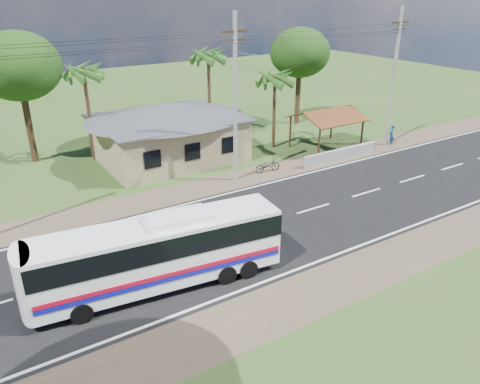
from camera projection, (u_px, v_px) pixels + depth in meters
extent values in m
plane|color=#2A4A1A|center=(251.00, 228.00, 25.99)|extent=(120.00, 120.00, 0.00)
cube|color=black|center=(251.00, 227.00, 25.99)|extent=(120.00, 10.00, 0.02)
cube|color=brown|center=(197.00, 189.00, 31.02)|extent=(120.00, 3.00, 0.01)
cube|color=brown|center=(331.00, 285.00, 20.96)|extent=(120.00, 3.00, 0.01)
cube|color=silver|center=(210.00, 198.00, 29.62)|extent=(120.00, 0.15, 0.01)
cube|color=silver|center=(306.00, 266.00, 22.34)|extent=(120.00, 0.15, 0.01)
cube|color=silver|center=(251.00, 227.00, 25.98)|extent=(120.00, 0.15, 0.01)
cube|color=tan|center=(169.00, 139.00, 35.91)|extent=(10.00, 8.00, 3.20)
cube|color=#4C4F54|center=(167.00, 118.00, 35.25)|extent=(10.60, 8.60, 0.10)
pyramid|color=#4C4F54|center=(166.00, 103.00, 34.79)|extent=(12.40, 10.00, 1.20)
cube|color=black|center=(153.00, 159.00, 31.28)|extent=(1.20, 0.08, 1.20)
cube|color=black|center=(193.00, 152.00, 32.75)|extent=(1.20, 0.08, 1.20)
cube|color=black|center=(229.00, 145.00, 34.22)|extent=(1.20, 0.08, 1.20)
cylinder|color=#382714|center=(319.00, 143.00, 35.91)|extent=(0.16, 0.16, 2.60)
cylinder|color=#382714|center=(290.00, 132.00, 38.69)|extent=(0.16, 0.16, 2.60)
cylinder|color=#382714|center=(362.00, 134.00, 38.16)|extent=(0.16, 0.16, 2.60)
cylinder|color=#382714|center=(332.00, 124.00, 40.95)|extent=(0.16, 0.16, 2.60)
cube|color=brown|center=(337.00, 117.00, 36.93)|extent=(5.20, 2.28, 0.90)
cube|color=brown|center=(318.00, 111.00, 38.64)|extent=(5.20, 2.28, 0.90)
cube|color=#382714|center=(328.00, 109.00, 37.65)|extent=(5.20, 0.12, 0.12)
cube|color=#9E9E99|center=(341.00, 155.00, 36.03)|extent=(7.00, 0.30, 0.90)
cylinder|color=#9E9E99|center=(235.00, 101.00, 30.29)|extent=(0.26, 0.26, 11.00)
cube|color=#382714|center=(235.00, 31.00, 28.57)|extent=(1.80, 0.12, 0.12)
cube|color=#382714|center=(235.00, 40.00, 28.77)|extent=(1.40, 0.10, 0.10)
cylinder|color=#9E9E99|center=(393.00, 79.00, 37.65)|extent=(0.26, 0.26, 11.00)
cube|color=#382714|center=(401.00, 22.00, 35.93)|extent=(1.80, 0.12, 0.12)
cube|color=#382714|center=(400.00, 29.00, 36.13)|extent=(1.40, 0.10, 0.10)
cylinder|color=gray|center=(244.00, 53.00, 28.28)|extent=(0.08, 2.00, 0.08)
cube|color=gray|center=(253.00, 55.00, 27.50)|extent=(0.50, 0.18, 0.12)
cylinder|color=black|center=(107.00, 42.00, 24.73)|extent=(16.00, 0.02, 0.02)
cylinder|color=black|center=(327.00, 29.00, 32.33)|extent=(15.00, 0.02, 0.02)
cylinder|color=#47301E|center=(274.00, 112.00, 37.97)|extent=(0.28, 0.28, 6.00)
cylinder|color=#47301E|center=(209.00, 98.00, 39.43)|extent=(0.28, 0.28, 7.50)
cylinder|color=#47301E|center=(89.00, 115.00, 35.02)|extent=(0.28, 0.28, 7.00)
cylinder|color=#47301E|center=(29.00, 123.00, 34.81)|extent=(0.50, 0.50, 5.95)
ellipsoid|color=#15330E|center=(18.00, 66.00, 33.14)|extent=(6.00, 6.00, 4.92)
cylinder|color=#47301E|center=(298.00, 95.00, 45.10)|extent=(0.50, 0.50, 5.60)
ellipsoid|color=#15330E|center=(300.00, 53.00, 43.53)|extent=(5.60, 5.60, 4.59)
cube|color=white|center=(160.00, 252.00, 20.20)|extent=(10.93, 3.50, 2.68)
cube|color=black|center=(159.00, 239.00, 19.93)|extent=(10.98, 3.56, 0.98)
cube|color=black|center=(24.00, 275.00, 17.94)|extent=(0.35, 2.06, 1.61)
cube|color=#AB0A22|center=(168.00, 275.00, 19.45)|extent=(10.49, 1.29, 0.20)
cube|color=#0D1198|center=(169.00, 280.00, 19.54)|extent=(10.49, 1.29, 0.20)
cube|color=white|center=(178.00, 218.00, 19.96)|extent=(2.84, 1.74, 0.27)
cylinder|color=black|center=(82.00, 313.00, 18.45)|extent=(0.93, 0.42, 0.89)
cylinder|color=black|center=(74.00, 286.00, 20.16)|extent=(0.93, 0.42, 0.89)
cylinder|color=black|center=(226.00, 275.00, 20.93)|extent=(0.93, 0.42, 0.89)
cylinder|color=black|center=(209.00, 253.00, 22.63)|extent=(0.93, 0.42, 0.89)
cylinder|color=black|center=(248.00, 269.00, 21.35)|extent=(0.93, 0.42, 0.89)
cylinder|color=black|center=(229.00, 248.00, 23.05)|extent=(0.93, 0.42, 0.89)
imported|color=black|center=(268.00, 165.00, 33.68)|extent=(2.01, 0.85, 1.03)
imported|color=navy|center=(391.00, 135.00, 39.47)|extent=(0.74, 0.63, 1.71)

